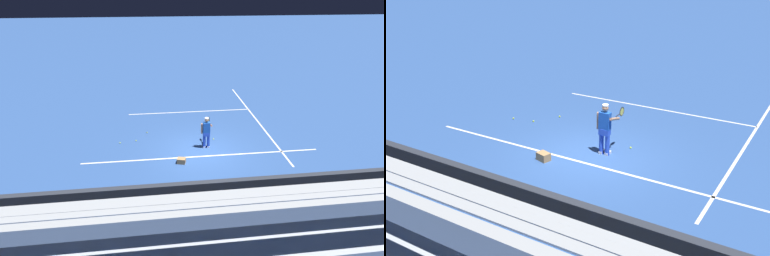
# 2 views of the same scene
# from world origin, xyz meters

# --- Properties ---
(ground_plane) EXTENTS (160.00, 160.00, 0.00)m
(ground_plane) POSITION_xyz_m (0.00, 0.00, 0.00)
(ground_plane) COLOR #2D5193
(court_baseline_white) EXTENTS (12.00, 0.10, 0.01)m
(court_baseline_white) POSITION_xyz_m (0.00, -0.50, 0.00)
(court_baseline_white) COLOR white
(court_baseline_white) RESTS_ON ground
(court_sideline_white) EXTENTS (0.10, 12.00, 0.01)m
(court_sideline_white) POSITION_xyz_m (4.11, 4.00, 0.00)
(court_sideline_white) COLOR white
(court_sideline_white) RESTS_ON ground
(court_service_line_white) EXTENTS (8.22, 0.10, 0.01)m
(court_service_line_white) POSITION_xyz_m (0.00, 5.50, 0.00)
(court_service_line_white) COLOR white
(court_service_line_white) RESTS_ON ground
(back_wall_sponsor_board) EXTENTS (26.04, 0.25, 1.10)m
(back_wall_sponsor_board) POSITION_xyz_m (-0.01, -4.20, 0.55)
(back_wall_sponsor_board) COLOR #2D333D
(back_wall_sponsor_board) RESTS_ON ground
(bleacher_stand) EXTENTS (24.74, 3.20, 3.40)m
(bleacher_stand) POSITION_xyz_m (0.00, -6.43, 0.76)
(bleacher_stand) COLOR #9EA3A8
(bleacher_stand) RESTS_ON ground
(tennis_player) EXTENTS (0.58, 0.99, 1.71)m
(tennis_player) POSITION_xyz_m (0.30, 0.41, 0.89)
(tennis_player) COLOR blue
(tennis_player) RESTS_ON ground
(ball_box_cardboard) EXTENTS (0.47, 0.40, 0.26)m
(ball_box_cardboard) POSITION_xyz_m (-1.15, -1.00, 0.13)
(ball_box_cardboard) COLOR #A87F51
(ball_box_cardboard) RESTS_ON ground
(tennis_ball_near_player) EXTENTS (0.07, 0.07, 0.07)m
(tennis_ball_near_player) POSITION_xyz_m (-4.30, 1.41, 0.03)
(tennis_ball_near_player) COLOR #CCE533
(tennis_ball_near_player) RESTS_ON ground
(tennis_ball_far_left) EXTENTS (0.07, 0.07, 0.07)m
(tennis_ball_far_left) POSITION_xyz_m (0.85, 1.25, 0.03)
(tennis_ball_far_left) COLOR #CCE533
(tennis_ball_far_left) RESTS_ON ground
(tennis_ball_far_right) EXTENTS (0.07, 0.07, 0.07)m
(tennis_ball_far_right) POSITION_xyz_m (-3.44, 1.57, 0.03)
(tennis_ball_far_right) COLOR #CCE533
(tennis_ball_far_right) RESTS_ON ground
(tennis_ball_midcourt) EXTENTS (0.07, 0.07, 0.07)m
(tennis_ball_midcourt) POSITION_xyz_m (-2.85, 2.53, 0.03)
(tennis_ball_midcourt) COLOR #CCE533
(tennis_ball_midcourt) RESTS_ON ground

